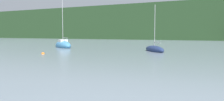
% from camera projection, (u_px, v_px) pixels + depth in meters
% --- Properties ---
extents(sailboat_far_4, '(4.85, 5.53, 7.25)m').
position_uv_depth(sailboat_far_4, '(154.00, 49.00, 34.02)').
color(sailboat_far_4, navy).
rests_on(sailboat_far_4, ground_plane).
extents(sailboat_far_8, '(6.71, 5.44, 9.44)m').
position_uv_depth(sailboat_far_8, '(63.00, 45.00, 43.33)').
color(sailboat_far_8, teal).
rests_on(sailboat_far_8, ground_plane).
extents(mooring_buoy_near, '(0.44, 0.44, 0.44)m').
position_uv_depth(mooring_buoy_near, '(43.00, 54.00, 29.79)').
color(mooring_buoy_near, orange).
rests_on(mooring_buoy_near, ground_plane).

